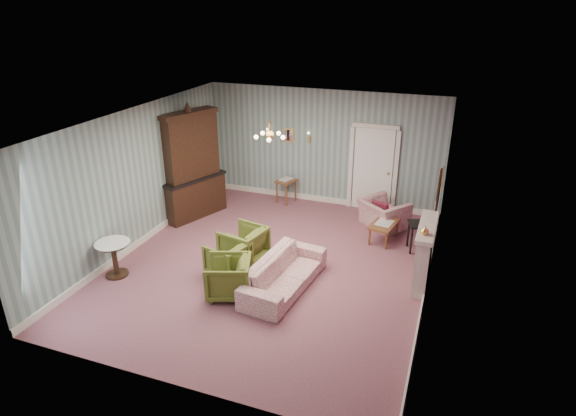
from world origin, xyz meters
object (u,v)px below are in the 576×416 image
at_px(fireplace, 424,254).
at_px(pedestal_table, 115,259).
at_px(olive_chair_b, 228,256).
at_px(sofa_chintz, 284,268).
at_px(olive_chair_c, 243,243).
at_px(dresser, 191,162).
at_px(wingback_chair, 383,209).
at_px(coffee_table, 384,232).
at_px(side_table_black, 418,237).
at_px(olive_chair_a, 228,276).

height_order(fireplace, pedestal_table, fireplace).
distance_m(olive_chair_b, sofa_chintz, 1.21).
bearing_deg(sofa_chintz, olive_chair_c, 65.72).
bearing_deg(sofa_chintz, dresser, 60.57).
height_order(wingback_chair, pedestal_table, wingback_chair).
height_order(olive_chair_b, coffee_table, olive_chair_b).
bearing_deg(sofa_chintz, fireplace, -58.31).
bearing_deg(olive_chair_c, side_table_black, 128.38).
height_order(wingback_chair, fireplace, fireplace).
relative_size(olive_chair_a, olive_chair_b, 1.09).
height_order(dresser, coffee_table, dresser).
height_order(olive_chair_b, olive_chair_c, olive_chair_c).
distance_m(olive_chair_a, pedestal_table, 2.33).
xyz_separation_m(sofa_chintz, dresser, (-3.18, 2.30, 0.95)).
bearing_deg(wingback_chair, side_table_black, 172.44).
distance_m(olive_chair_b, dresser, 3.10).
bearing_deg(coffee_table, sofa_chintz, -118.81).
distance_m(olive_chair_a, dresser, 3.80).
xyz_separation_m(dresser, side_table_black, (5.30, -0.00, -1.04)).
distance_m(sofa_chintz, wingback_chair, 3.44).
bearing_deg(coffee_table, side_table_black, -16.18).
xyz_separation_m(olive_chair_b, dresser, (-1.98, 2.17, 1.00)).
bearing_deg(olive_chair_c, pedestal_table, -45.03).
xyz_separation_m(wingback_chair, coffee_table, (0.14, -0.70, -0.22)).
bearing_deg(dresser, fireplace, 8.90).
height_order(sofa_chintz, dresser, dresser).
xyz_separation_m(dresser, fireplace, (5.51, -1.21, -0.78)).
bearing_deg(olive_chair_b, pedestal_table, -51.08).
bearing_deg(coffee_table, dresser, -177.36).
relative_size(coffee_table, pedestal_table, 1.19).
height_order(olive_chair_b, wingback_chair, wingback_chair).
bearing_deg(pedestal_table, olive_chair_a, 3.38).
bearing_deg(olive_chair_c, dresser, -116.81).
height_order(wingback_chair, side_table_black, wingback_chair).
bearing_deg(olive_chair_b, olive_chair_c, -171.92).
bearing_deg(wingback_chair, fireplace, 155.73).
bearing_deg(olive_chair_c, sofa_chintz, 70.88).
bearing_deg(side_table_black, dresser, 179.95).
xyz_separation_m(olive_chair_a, fireplace, (3.19, 1.64, 0.19)).
xyz_separation_m(olive_chair_a, side_table_black, (2.98, 2.84, -0.08)).
bearing_deg(side_table_black, olive_chair_b, -146.90).
xyz_separation_m(wingback_chair, dresser, (-4.42, -0.91, 0.92)).
height_order(olive_chair_a, pedestal_table, olive_chair_a).
height_order(side_table_black, pedestal_table, pedestal_table).
distance_m(wingback_chair, pedestal_table, 5.89).
bearing_deg(dresser, sofa_chintz, -14.71).
distance_m(wingback_chair, fireplace, 2.39).
bearing_deg(pedestal_table, fireplace, 17.89).
bearing_deg(pedestal_table, side_table_black, 29.35).
distance_m(olive_chair_a, side_table_black, 4.12).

